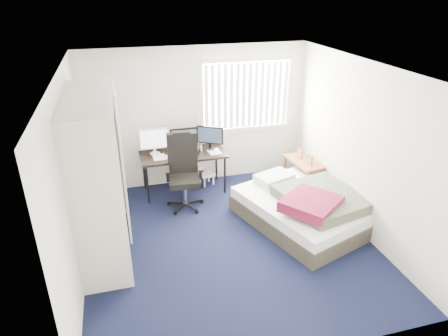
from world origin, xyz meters
name	(u,v)px	position (x,y,z in m)	size (l,w,h in m)	color
ground	(229,241)	(0.00, 0.00, 0.00)	(4.20, 4.20, 0.00)	black
room_shell	(229,146)	(0.00, 0.00, 1.51)	(4.20, 4.20, 4.20)	silver
window_assembly	(246,95)	(0.90, 2.04, 1.60)	(1.72, 0.09, 1.32)	white
closet	(99,162)	(-1.67, 0.27, 1.35)	(0.64, 1.84, 2.22)	beige
desk	(183,151)	(-0.34, 1.76, 0.76)	(1.50, 0.72, 1.19)	black
office_chair	(184,179)	(-0.43, 1.24, 0.49)	(0.65, 0.65, 1.27)	black
footstool	(207,176)	(0.10, 1.85, 0.17)	(0.33, 0.30, 0.22)	white
nightstand	(303,164)	(1.75, 1.25, 0.48)	(0.51, 0.85, 0.73)	brown
bed	(305,208)	(1.28, 0.17, 0.27)	(1.99, 2.30, 0.64)	#3A3429
pine_box	(111,234)	(-1.65, 0.41, 0.15)	(0.41, 0.31, 0.31)	tan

